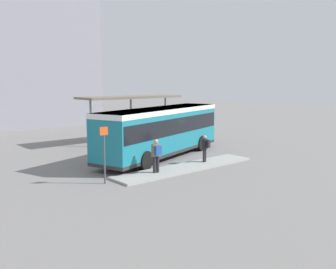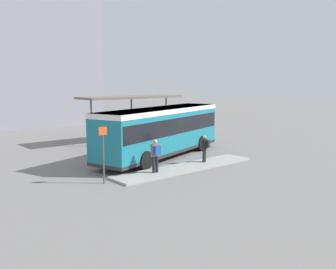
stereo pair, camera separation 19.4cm
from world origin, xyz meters
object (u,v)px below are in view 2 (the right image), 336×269
at_px(city_bus, 161,129).
at_px(pedestrian_companion, 205,147).
at_px(platform_sign, 103,152).
at_px(pedestrian_waiting, 156,154).
at_px(bicycle_black, 194,132).
at_px(potted_planter_near_shelter, 124,139).
at_px(bicycle_orange, 199,133).
at_px(bicycle_green, 187,131).

height_order(city_bus, pedestrian_companion, city_bus).
bearing_deg(platform_sign, pedestrian_waiting, -5.94).
distance_m(pedestrian_waiting, bicycle_black, 14.74).
xyz_separation_m(pedestrian_companion, platform_sign, (-6.95, 0.12, 0.50)).
relative_size(bicycle_black, potted_planter_near_shelter, 1.33).
bearing_deg(pedestrian_waiting, city_bus, -34.18).
relative_size(potted_planter_near_shelter, platform_sign, 0.48).
relative_size(city_bus, potted_planter_near_shelter, 8.51).
distance_m(pedestrian_companion, bicycle_orange, 11.11).
bearing_deg(potted_planter_near_shelter, bicycle_green, 13.06).
relative_size(bicycle_orange, platform_sign, 0.56).
relative_size(pedestrian_companion, bicycle_black, 0.90).
height_order(pedestrian_waiting, bicycle_orange, pedestrian_waiting).
height_order(pedestrian_companion, bicycle_orange, pedestrian_companion).
xyz_separation_m(bicycle_orange, platform_sign, (-14.52, -7.99, 1.22)).
bearing_deg(pedestrian_companion, bicycle_orange, -63.33).
bearing_deg(city_bus, bicycle_green, 19.52).
xyz_separation_m(pedestrian_waiting, bicycle_green, (11.37, 9.69, -0.77)).
height_order(bicycle_orange, potted_planter_near_shelter, potted_planter_near_shelter).
distance_m(bicycle_black, potted_planter_near_shelter, 8.55).
height_order(city_bus, pedestrian_waiting, city_bus).
xyz_separation_m(city_bus, bicycle_orange, (8.28, 4.83, -1.56)).
bearing_deg(pedestrian_companion, bicycle_green, -58.33).
relative_size(bicycle_black, platform_sign, 0.64).
distance_m(pedestrian_waiting, bicycle_green, 14.96).
height_order(bicycle_orange, platform_sign, platform_sign).
distance_m(pedestrian_companion, bicycle_green, 12.07).
bearing_deg(city_bus, pedestrian_companion, -95.46).
height_order(bicycle_black, bicycle_green, bicycle_black).
relative_size(city_bus, pedestrian_companion, 7.05).
bearing_deg(bicycle_green, potted_planter_near_shelter, -83.53).
bearing_deg(bicycle_green, bicycle_black, 15.34).
xyz_separation_m(pedestrian_companion, bicycle_black, (7.70, 8.80, -0.67)).
distance_m(pedestrian_waiting, platform_sign, 3.04).
bearing_deg(city_bus, platform_sign, -171.03).
height_order(city_bus, bicycle_black, city_bus).
bearing_deg(bicycle_black, potted_planter_near_shelter, 99.57).
xyz_separation_m(bicycle_black, potted_planter_near_shelter, (-8.46, -1.20, 0.30)).
xyz_separation_m(pedestrian_waiting, pedestrian_companion, (3.95, 0.19, -0.10)).
bearing_deg(bicycle_orange, potted_planter_near_shelter, -88.54).
relative_size(pedestrian_waiting, potted_planter_near_shelter, 1.33).
relative_size(pedestrian_waiting, platform_sign, 0.64).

